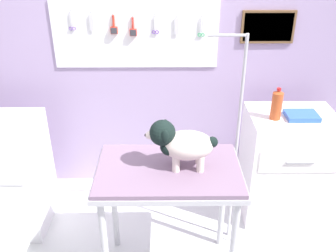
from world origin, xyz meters
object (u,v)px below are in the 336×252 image
object	(u,v)px
grooming_table	(169,181)
cabinet_right	(285,165)
soda_bottle	(277,105)
grooming_arm	(234,155)
dog	(180,143)

from	to	relation	value
grooming_table	cabinet_right	world-z (taller)	cabinet_right
cabinet_right	soda_bottle	distance (m)	0.60
grooming_arm	soda_bottle	world-z (taller)	grooming_arm
dog	grooming_table	bearing A→B (deg)	-171.17
soda_bottle	dog	bearing A→B (deg)	-142.23
grooming_arm	cabinet_right	distance (m)	0.67
dog	soda_bottle	xyz separation A→B (m)	(0.74, 0.57, -0.01)
grooming_table	cabinet_right	xyz separation A→B (m)	(0.97, 0.64, -0.31)
dog	cabinet_right	distance (m)	1.25
grooming_arm	dog	xyz separation A→B (m)	(-0.40, -0.30, 0.28)
grooming_arm	soda_bottle	bearing A→B (deg)	38.52
grooming_table	grooming_arm	size ratio (longest dim) A/B	0.56
grooming_arm	dog	distance (m)	0.58
dog	soda_bottle	distance (m)	0.93
grooming_table	dog	xyz separation A→B (m)	(0.07, 0.01, 0.27)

